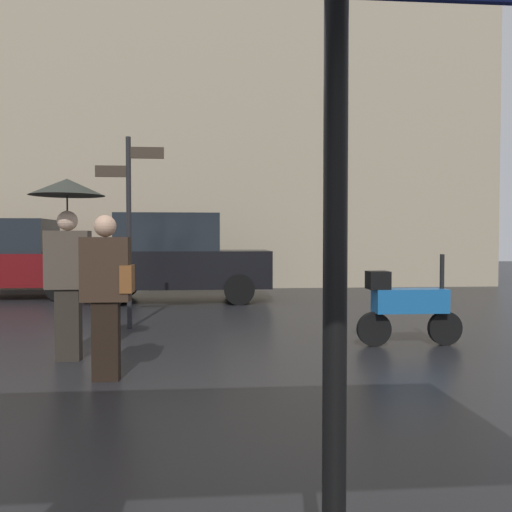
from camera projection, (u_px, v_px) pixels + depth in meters
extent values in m
cylinder|color=black|center=(335.00, 284.00, 1.71)|extent=(0.08, 0.08, 2.60)
cube|color=#2A241E|center=(69.00, 325.00, 6.34)|extent=(0.28, 0.18, 0.85)
cube|color=#473D33|center=(68.00, 260.00, 6.32)|extent=(0.51, 0.23, 0.69)
sphere|color=beige|center=(67.00, 221.00, 6.30)|extent=(0.24, 0.24, 0.24)
cylinder|color=black|center=(67.00, 208.00, 6.30)|extent=(0.02, 0.02, 0.30)
cone|color=#2E312A|center=(67.00, 187.00, 6.29)|extent=(0.87, 0.87, 0.20)
cube|color=black|center=(106.00, 341.00, 5.45)|extent=(0.26, 0.17, 0.81)
cube|color=#332319|center=(106.00, 269.00, 5.43)|extent=(0.48, 0.22, 0.65)
sphere|color=tan|center=(105.00, 226.00, 5.41)|extent=(0.22, 0.22, 0.22)
cube|color=brown|center=(127.00, 279.00, 5.45)|extent=(0.12, 0.24, 0.28)
cylinder|color=black|center=(445.00, 328.00, 7.26)|extent=(0.46, 0.09, 0.46)
cylinder|color=black|center=(374.00, 329.00, 7.17)|extent=(0.46, 0.09, 0.46)
cube|color=#195999|center=(410.00, 301.00, 7.20)|extent=(0.98, 0.32, 0.32)
cube|color=black|center=(378.00, 280.00, 7.16)|extent=(0.28, 0.28, 0.24)
cylinder|color=black|center=(442.00, 275.00, 7.23)|extent=(0.06, 0.06, 0.55)
cube|color=black|center=(179.00, 269.00, 12.37)|extent=(4.19, 1.72, 0.84)
cube|color=black|center=(169.00, 232.00, 12.33)|extent=(2.30, 1.58, 0.84)
cylinder|color=black|center=(236.00, 283.00, 13.36)|extent=(0.67, 0.18, 0.67)
cylinder|color=black|center=(239.00, 290.00, 11.65)|extent=(0.67, 0.18, 0.67)
cylinder|color=black|center=(125.00, 284.00, 13.13)|extent=(0.67, 0.18, 0.67)
cylinder|color=black|center=(112.00, 291.00, 11.42)|extent=(0.67, 0.18, 0.67)
cube|color=#590C0F|center=(12.00, 269.00, 13.09)|extent=(4.18, 1.70, 0.78)
cube|color=black|center=(3.00, 236.00, 13.04)|extent=(2.30, 1.57, 0.82)
cylinder|color=black|center=(78.00, 282.00, 14.06)|extent=(0.62, 0.18, 0.62)
cylinder|color=black|center=(59.00, 288.00, 12.36)|extent=(0.62, 0.18, 0.62)
cylinder|color=black|center=(129.00, 233.00, 8.56)|extent=(0.08, 0.08, 3.07)
cube|color=#33281E|center=(146.00, 153.00, 8.54)|extent=(0.56, 0.04, 0.18)
cube|color=#33281E|center=(112.00, 171.00, 8.50)|extent=(0.52, 0.04, 0.18)
cube|color=gray|center=(218.00, 44.00, 16.79)|extent=(16.82, 3.19, 15.12)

